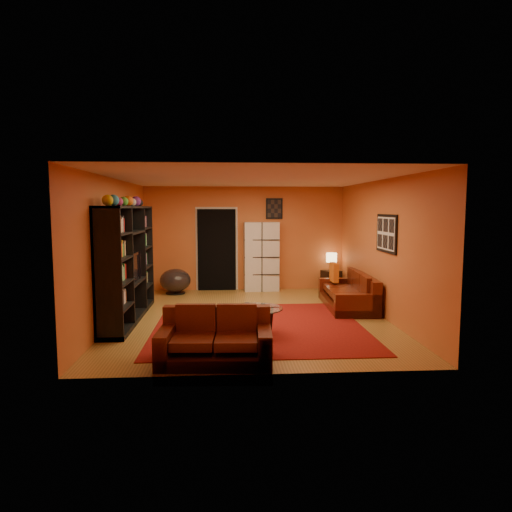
{
  "coord_description": "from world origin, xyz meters",
  "views": [
    {
      "loc": [
        -0.45,
        -8.48,
        2.06
      ],
      "look_at": [
        0.1,
        0.1,
        1.16
      ],
      "focal_mm": 32.0,
      "sensor_mm": 36.0,
      "label": 1
    }
  ],
  "objects": [
    {
      "name": "coffee_table",
      "position": [
        0.02,
        -1.2,
        0.4
      ],
      "size": [
        0.87,
        0.87,
        0.44
      ],
      "rotation": [
        0.0,
        0.0,
        0.3
      ],
      "color": "silver",
      "rests_on": "floor"
    },
    {
      "name": "wall_art_back",
      "position": [
        0.75,
        2.98,
        2.05
      ],
      "size": [
        0.42,
        0.03,
        0.52
      ],
      "primitive_type": "cube",
      "color": "black",
      "rests_on": "wall_back"
    },
    {
      "name": "doorway",
      "position": [
        -0.7,
        2.96,
        1.02
      ],
      "size": [
        0.95,
        0.1,
        2.04
      ],
      "primitive_type": "cube",
      "color": "black",
      "rests_on": "floor"
    },
    {
      "name": "wall_right",
      "position": [
        2.5,
        0.0,
        1.3
      ],
      "size": [
        0.0,
        6.0,
        6.0
      ],
      "primitive_type": "plane",
      "rotation": [
        1.57,
        0.0,
        -1.57
      ],
      "color": "#C35D2A",
      "rests_on": "floor"
    },
    {
      "name": "ceiling",
      "position": [
        0.0,
        0.0,
        2.6
      ],
      "size": [
        6.0,
        6.0,
        0.0
      ],
      "primitive_type": "plane",
      "rotation": [
        3.14,
        0.0,
        0.0
      ],
      "color": "white",
      "rests_on": "wall_back"
    },
    {
      "name": "bowl_chair",
      "position": [
        -1.7,
        2.5,
        0.32
      ],
      "size": [
        0.74,
        0.74,
        0.6
      ],
      "color": "black",
      "rests_on": "floor"
    },
    {
      "name": "wall_back",
      "position": [
        0.0,
        3.0,
        1.3
      ],
      "size": [
        6.0,
        0.0,
        6.0
      ],
      "primitive_type": "plane",
      "rotation": [
        1.57,
        0.0,
        0.0
      ],
      "color": "#C35D2A",
      "rests_on": "floor"
    },
    {
      "name": "wall_front",
      "position": [
        0.0,
        -3.0,
        1.3
      ],
      "size": [
        6.0,
        0.0,
        6.0
      ],
      "primitive_type": "plane",
      "rotation": [
        -1.57,
        0.0,
        0.0
      ],
      "color": "#C35D2A",
      "rests_on": "floor"
    },
    {
      "name": "floor",
      "position": [
        0.0,
        0.0,
        0.0
      ],
      "size": [
        6.0,
        6.0,
        0.0
      ],
      "primitive_type": "plane",
      "color": "brown",
      "rests_on": "ground"
    },
    {
      "name": "loveseat",
      "position": [
        -0.61,
        -2.42,
        0.28
      ],
      "size": [
        1.55,
        0.98,
        0.85
      ],
      "rotation": [
        0.0,
        0.0,
        1.52
      ],
      "color": "#461209",
      "rests_on": "rug"
    },
    {
      "name": "wall_art_right",
      "position": [
        2.48,
        -0.3,
        1.6
      ],
      "size": [
        0.03,
        1.0,
        0.7
      ],
      "primitive_type": "cube",
      "color": "black",
      "rests_on": "wall_right"
    },
    {
      "name": "sofa",
      "position": [
        2.14,
        0.75,
        0.29
      ],
      "size": [
        0.99,
        2.17,
        0.85
      ],
      "rotation": [
        0.0,
        0.0,
        -0.05
      ],
      "color": "#461209",
      "rests_on": "rug"
    },
    {
      "name": "entertainment_unit",
      "position": [
        -2.27,
        0.0,
        1.05
      ],
      "size": [
        0.45,
        3.0,
        2.1
      ],
      "primitive_type": "cube",
      "color": "black",
      "rests_on": "floor"
    },
    {
      "name": "table_lamp",
      "position": [
        2.18,
        2.73,
        0.81
      ],
      "size": [
        0.27,
        0.27,
        0.44
      ],
      "color": "black",
      "rests_on": "side_table"
    },
    {
      "name": "throw_pillow",
      "position": [
        1.95,
        1.5,
        0.63
      ],
      "size": [
        0.12,
        0.42,
        0.42
      ],
      "primitive_type": "cube",
      "color": "orange",
      "rests_on": "sofa"
    },
    {
      "name": "tv",
      "position": [
        -2.23,
        -0.06,
        0.98
      ],
      "size": [
        0.91,
        0.12,
        0.52
      ],
      "primitive_type": "imported",
      "rotation": [
        0.0,
        0.0,
        1.57
      ],
      "color": "black",
      "rests_on": "entertainment_unit"
    },
    {
      "name": "side_table",
      "position": [
        2.18,
        2.73,
        0.25
      ],
      "size": [
        0.51,
        0.51,
        0.5
      ],
      "primitive_type": "cube",
      "rotation": [
        0.0,
        0.0,
        0.32
      ],
      "color": "black",
      "rests_on": "floor"
    },
    {
      "name": "rug",
      "position": [
        0.1,
        -0.7,
        0.01
      ],
      "size": [
        3.6,
        3.6,
        0.01
      ],
      "primitive_type": "cube",
      "color": "#630D0B",
      "rests_on": "floor"
    },
    {
      "name": "storage_cabinet",
      "position": [
        0.41,
        2.8,
        0.86
      ],
      "size": [
        0.87,
        0.42,
        1.72
      ],
      "primitive_type": "cube",
      "rotation": [
        0.0,
        0.0,
        0.04
      ],
      "color": "silver",
      "rests_on": "floor"
    },
    {
      "name": "wall_left",
      "position": [
        -2.5,
        0.0,
        1.3
      ],
      "size": [
        0.0,
        6.0,
        6.0
      ],
      "primitive_type": "plane",
      "rotation": [
        1.57,
        0.0,
        1.57
      ],
      "color": "#C35D2A",
      "rests_on": "floor"
    }
  ]
}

